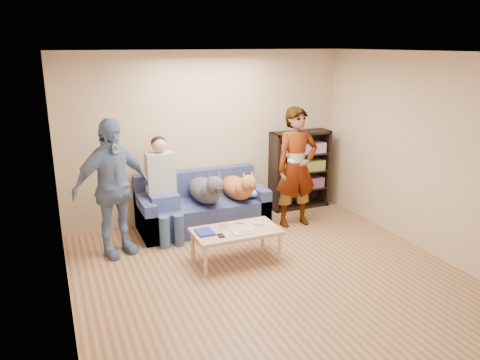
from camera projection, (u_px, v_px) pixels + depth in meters
name	position (u px, v px, depth m)	size (l,w,h in m)	color
ground	(280.00, 286.00, 5.39)	(5.00, 5.00, 0.00)	brown
ceiling	(286.00, 53.00, 4.66)	(5.00, 5.00, 0.00)	white
wall_back	(208.00, 137.00, 7.24)	(4.50, 4.50, 0.00)	tan
wall_front	(477.00, 284.00, 2.81)	(4.50, 4.50, 0.00)	tan
wall_left	(60.00, 205.00, 4.19)	(5.00, 5.00, 0.00)	tan
wall_right	(442.00, 159.00, 5.86)	(5.00, 5.00, 0.00)	tan
blanket	(254.00, 192.00, 7.17)	(0.42, 0.35, 0.15)	#A9AAAE
person_standing_right	(297.00, 168.00, 6.98)	(0.66, 0.43, 1.81)	gray
person_standing_left	(112.00, 188.00, 5.97)	(1.06, 0.44, 1.81)	#6B87AB
held_controller	(292.00, 161.00, 6.68)	(0.04, 0.12, 0.03)	white
notebook_blue	(205.00, 232.00, 5.81)	(0.20, 0.26, 0.03)	#1C2C9C
papers	(243.00, 231.00, 5.85)	(0.26, 0.20, 0.01)	silver
magazine	(244.00, 229.00, 5.87)	(0.22, 0.17, 0.01)	#B7AC92
camera_silver	(224.00, 226.00, 5.97)	(0.11, 0.06, 0.05)	silver
controller_a	(253.00, 223.00, 6.11)	(0.04, 0.13, 0.03)	silver
controller_b	(261.00, 224.00, 6.06)	(0.09, 0.06, 0.03)	silver
headphone_cup_a	(251.00, 227.00, 5.97)	(0.07, 0.07, 0.02)	white
headphone_cup_b	(249.00, 225.00, 6.04)	(0.07, 0.07, 0.02)	silver
pen_orange	(239.00, 234.00, 5.77)	(0.01, 0.01, 0.14)	orange
pen_black	(239.00, 223.00, 6.12)	(0.01, 0.01, 0.14)	black
wallet	(221.00, 236.00, 5.72)	(0.07, 0.12, 0.01)	black
sofa	(202.00, 209.00, 7.07)	(1.90, 0.85, 0.82)	#515B93
person_seated	(163.00, 185.00, 6.59)	(0.40, 0.73, 1.47)	#404B8E
dog_gray	(206.00, 190.00, 6.83)	(0.40, 1.24, 0.58)	#4B4D55
dog_tan	(239.00, 187.00, 7.00)	(0.37, 1.15, 0.54)	#AB5F34
coffee_table	(236.00, 233.00, 5.93)	(1.10, 0.60, 0.42)	#D8AA85
bookshelf	(299.00, 168.00, 7.83)	(1.00, 0.34, 1.30)	black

